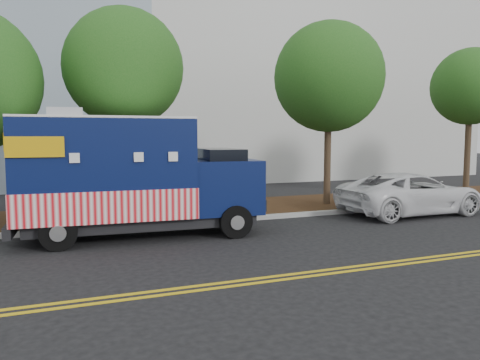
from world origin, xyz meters
name	(u,v)px	position (x,y,z in m)	size (l,w,h in m)	color
ground	(171,236)	(0.00, 0.00, 0.00)	(120.00, 120.00, 0.00)	black
curb	(160,224)	(0.00, 1.40, 0.07)	(120.00, 0.18, 0.15)	#9E9E99
mulch_strip	(147,214)	(0.00, 3.50, 0.07)	(120.00, 4.00, 0.15)	black
centerline_near	(226,282)	(0.00, -4.45, 0.01)	(120.00, 0.10, 0.01)	gold
centerline_far	(231,286)	(0.00, -4.70, 0.01)	(120.00, 0.10, 0.01)	gold
tree_b	(124,68)	(-0.72, 3.25, 4.97)	(3.87, 3.87, 6.92)	#38281C
tree_c	(329,77)	(6.83, 2.85, 4.97)	(4.15, 4.15, 7.06)	#38281C
tree_d	(470,87)	(13.97, 2.82, 4.88)	(3.31, 3.31, 6.56)	#38281C
sign_post	(40,191)	(-3.36, 1.93, 1.20)	(0.06, 0.06, 2.40)	#473828
food_truck	(128,180)	(-1.08, 0.37, 1.58)	(6.76, 2.89, 3.49)	black
white_car	(411,194)	(8.72, 0.38, 0.74)	(2.45, 5.31, 1.47)	white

